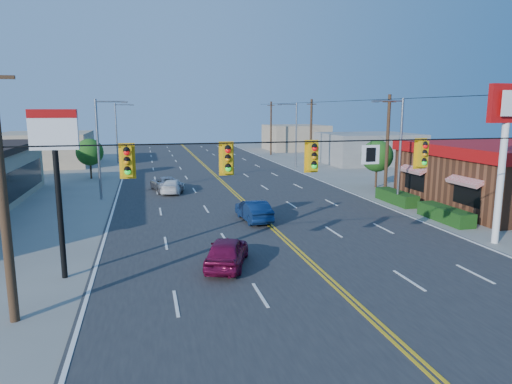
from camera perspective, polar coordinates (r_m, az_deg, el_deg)
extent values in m
plane|color=gray|center=(19.25, 10.16, -11.83)|extent=(160.00, 160.00, 0.00)
cube|color=#2D2D30|center=(37.69, -2.15, -0.67)|extent=(20.00, 120.00, 0.06)
cylinder|color=#47301E|center=(17.11, -29.15, -0.09)|extent=(0.32, 0.32, 9.00)
cylinder|color=black|center=(17.89, 10.77, 6.28)|extent=(24.00, 0.05, 0.05)
cube|color=white|center=(18.47, 14.12, 4.55)|extent=(0.75, 0.04, 0.75)
cube|color=#D89E0C|center=(16.36, -15.81, 3.68)|extent=(0.55, 0.34, 1.25)
cube|color=#D89E0C|center=(16.60, -3.63, 4.14)|extent=(0.55, 0.34, 1.25)
cube|color=#D89E0C|center=(17.48, 7.11, 4.40)|extent=(0.55, 0.34, 1.25)
cube|color=#D89E0C|center=(19.64, 20.08, 4.49)|extent=(0.55, 0.34, 1.25)
cube|color=#194214|center=(34.65, 19.66, -1.54)|extent=(1.20, 9.00, 0.90)
cylinder|color=white|center=(27.60, 28.25, 1.37)|extent=(0.36, 0.36, 7.00)
cube|color=#A50C0C|center=(27.36, 28.97, 9.67)|extent=(2.20, 0.36, 2.00)
cylinder|color=black|center=(21.00, -23.33, -2.09)|extent=(0.24, 0.24, 6.00)
cube|color=white|center=(20.60, -23.96, 6.64)|extent=(1.90, 0.30, 1.30)
cylinder|color=gray|center=(35.55, 17.57, 4.66)|extent=(0.20, 0.20, 8.00)
cylinder|color=gray|center=(34.85, 16.33, 10.89)|extent=(2.20, 0.12, 0.12)
cube|color=gray|center=(34.32, 14.71, 10.90)|extent=(0.50, 0.25, 0.15)
cylinder|color=gray|center=(57.37, 5.04, 7.07)|extent=(0.20, 0.20, 8.00)
cylinder|color=gray|center=(56.94, 4.04, 10.89)|extent=(2.20, 0.12, 0.12)
cube|color=gray|center=(56.62, 2.96, 10.85)|extent=(0.50, 0.25, 0.15)
cylinder|color=gray|center=(38.56, -19.11, 4.98)|extent=(0.20, 0.20, 8.00)
cylinder|color=gray|center=(38.34, -17.79, 10.72)|extent=(2.20, 0.12, 0.12)
cube|color=gray|center=(38.28, -16.11, 10.74)|extent=(0.50, 0.25, 0.15)
cylinder|color=gray|center=(64.44, -17.04, 7.02)|extent=(0.20, 0.20, 8.00)
cylinder|color=gray|center=(64.31, -16.22, 10.44)|extent=(2.20, 0.12, 0.12)
cube|color=gray|center=(64.27, -15.23, 10.45)|extent=(0.50, 0.25, 0.15)
cylinder|color=#47301E|center=(39.57, 16.08, 5.56)|extent=(0.28, 0.28, 8.40)
cylinder|color=#47301E|center=(55.89, 6.88, 7.16)|extent=(0.28, 0.28, 8.40)
cylinder|color=#47301E|center=(73.00, 1.89, 7.95)|extent=(0.28, 0.28, 8.40)
cylinder|color=#47301E|center=(44.02, 14.79, 1.93)|extent=(0.20, 0.20, 2.10)
sphere|color=#235B19|center=(43.79, 14.90, 4.38)|extent=(2.94, 2.94, 2.94)
cylinder|color=#47301E|center=(50.95, -19.95, 2.70)|extent=(0.20, 0.20, 2.00)
sphere|color=#235B19|center=(50.76, -20.07, 4.71)|extent=(2.80, 2.80, 2.80)
cube|color=gray|center=(63.68, 13.89, 5.33)|extent=(12.00, 10.00, 4.00)
cube|color=tan|center=(65.68, -24.83, 4.91)|extent=(11.00, 12.00, 4.20)
cube|color=tan|center=(82.73, 4.95, 6.81)|extent=(10.00, 10.00, 4.40)
imported|color=maroon|center=(21.16, -3.65, -7.60)|extent=(2.92, 4.43, 1.40)
imported|color=#0D234F|center=(29.59, -0.31, -2.42)|extent=(1.72, 4.22, 1.36)
imported|color=white|center=(40.12, -10.36, 0.64)|extent=(2.52, 4.28, 1.16)
imported|color=#A2A1A6|center=(41.22, -11.19, 0.96)|extent=(2.93, 4.96, 1.29)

